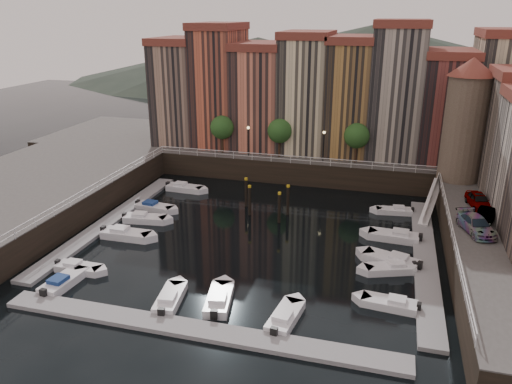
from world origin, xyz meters
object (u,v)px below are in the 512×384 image
(mooring_pilings, at_px, (265,200))
(car_c, at_px, (476,226))
(boat_left_0, at_px, (78,268))
(boat_left_1, at_px, (125,234))
(boat_left_2, at_px, (144,219))
(car_b, at_px, (485,217))
(car_a, at_px, (478,201))
(gangway, at_px, (431,199))
(corner_tower, at_px, (466,118))

(mooring_pilings, bearing_deg, car_c, -16.90)
(boat_left_0, bearing_deg, boat_left_1, 85.55)
(boat_left_1, bearing_deg, car_c, 5.54)
(boat_left_2, bearing_deg, car_b, -4.01)
(boat_left_1, distance_m, car_a, 35.26)
(gangway, height_order, car_b, car_b)
(boat_left_2, distance_m, car_b, 34.06)
(boat_left_1, distance_m, car_c, 32.99)
(car_a, relative_size, car_c, 0.86)
(boat_left_1, bearing_deg, corner_tower, 29.52)
(boat_left_0, bearing_deg, car_c, 17.77)
(boat_left_2, xyz_separation_m, car_b, (33.86, 1.77, 3.28))
(boat_left_2, height_order, car_a, car_a)
(mooring_pilings, bearing_deg, boat_left_1, -140.78)
(boat_left_0, distance_m, car_c, 35.03)
(corner_tower, distance_m, boat_left_0, 43.26)
(boat_left_0, xyz_separation_m, car_c, (33.19, 10.69, 3.38))
(boat_left_2, bearing_deg, mooring_pilings, 17.65)
(mooring_pilings, bearing_deg, boat_left_2, -155.36)
(boat_left_0, relative_size, car_b, 1.08)
(boat_left_0, xyz_separation_m, car_a, (34.21, 17.18, 3.39))
(car_a, bearing_deg, gangway, 121.62)
(corner_tower, bearing_deg, car_b, -84.59)
(boat_left_1, relative_size, car_a, 1.24)
(gangway, relative_size, boat_left_0, 1.93)
(gangway, bearing_deg, boat_left_0, -144.48)
(car_a, relative_size, car_b, 1.07)
(corner_tower, xyz_separation_m, gangway, (-2.90, -4.50, -8.28))
(corner_tower, distance_m, car_b, 14.46)
(boat_left_1, bearing_deg, boat_left_2, 90.82)
(car_a, height_order, car_c, car_a)
(boat_left_2, bearing_deg, car_c, -8.31)
(corner_tower, xyz_separation_m, boat_left_2, (-32.64, -14.60, -9.82))
(car_a, xyz_separation_m, car_b, (0.10, -3.96, -0.07))
(boat_left_0, xyz_separation_m, boat_left_1, (0.55, 7.22, 0.07))
(corner_tower, bearing_deg, boat_left_2, -155.90)
(car_b, bearing_deg, boat_left_2, -158.22)
(boat_left_2, bearing_deg, car_a, 2.63)
(corner_tower, bearing_deg, boat_left_0, -141.79)
(gangway, distance_m, boat_left_0, 37.13)
(mooring_pilings, distance_m, boat_left_1, 15.48)
(boat_left_2, height_order, car_c, car_c)
(corner_tower, height_order, car_a, corner_tower)
(car_a, bearing_deg, boat_left_1, -174.49)
(car_a, bearing_deg, boat_left_2, 178.67)
(corner_tower, height_order, boat_left_1, corner_tower)
(gangway, xyz_separation_m, car_a, (4.02, -4.37, 1.80))
(mooring_pilings, height_order, car_a, car_a)
(boat_left_1, xyz_separation_m, car_a, (33.66, 9.95, 3.32))
(gangway, relative_size, car_b, 2.10)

